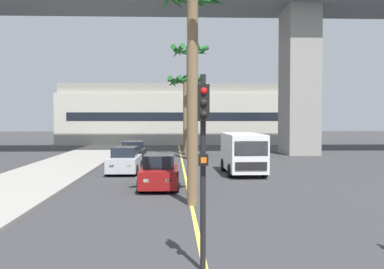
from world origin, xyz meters
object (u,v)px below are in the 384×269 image
object	(u,v)px
car_queue_front	(159,173)
delivery_van	(243,152)
palm_tree_mid_median	(189,72)
palm_tree_far_median	(193,30)
car_queue_second	(125,161)
palm_tree_near_median	(186,90)
car_queue_third	(133,153)
traffic_light_median_near	(203,145)

from	to	relation	value
car_queue_front	delivery_van	world-z (taller)	delivery_van
palm_tree_mid_median	palm_tree_far_median	size ratio (longest dim) A/B	1.09
car_queue_second	palm_tree_near_median	distance (m)	15.42
car_queue_second	palm_tree_mid_median	size ratio (longest dim) A/B	0.45
car_queue_third	delivery_van	distance (m)	10.14
traffic_light_median_near	car_queue_third	bearing A→B (deg)	98.49
traffic_light_median_near	palm_tree_mid_median	size ratio (longest dim) A/B	0.46
car_queue_third	palm_tree_far_median	bearing A→B (deg)	-77.48
delivery_van	palm_tree_far_median	size ratio (longest dim) A/B	0.63
traffic_light_median_near	palm_tree_far_median	world-z (taller)	palm_tree_far_median
car_queue_third	palm_tree_near_median	distance (m)	9.94
traffic_light_median_near	palm_tree_mid_median	bearing A→B (deg)	88.55
traffic_light_median_near	palm_tree_near_median	xyz separation A→B (m)	(0.53, 31.56, 3.07)
car_queue_front	delivery_van	size ratio (longest dim) A/B	0.78
traffic_light_median_near	palm_tree_far_median	xyz separation A→B (m)	(0.10, 7.44, 3.82)
car_queue_third	traffic_light_median_near	xyz separation A→B (m)	(3.59, -24.07, 1.99)
car_queue_second	palm_tree_far_median	distance (m)	12.23
palm_tree_near_median	palm_tree_mid_median	world-z (taller)	palm_tree_mid_median
car_queue_second	palm_tree_mid_median	bearing A→B (deg)	64.72
car_queue_second	car_queue_third	distance (m)	6.50
car_queue_second	car_queue_front	bearing A→B (deg)	-69.21
car_queue_second	palm_tree_near_median	world-z (taller)	palm_tree_near_median
palm_tree_far_median	palm_tree_mid_median	bearing A→B (deg)	88.27
delivery_van	traffic_light_median_near	xyz separation A→B (m)	(-3.46, -16.80, 1.43)
car_queue_front	traffic_light_median_near	xyz separation A→B (m)	(1.29, -11.68, 1.99)
car_queue_front	palm_tree_near_median	xyz separation A→B (m)	(1.82, 19.88, 5.07)
palm_tree_far_median	palm_tree_near_median	bearing A→B (deg)	88.97
car_queue_front	car_queue_second	bearing A→B (deg)	110.79
car_queue_front	palm_tree_near_median	distance (m)	20.59
car_queue_front	car_queue_second	xyz separation A→B (m)	(-2.23, 5.88, 0.00)
traffic_light_median_near	palm_tree_near_median	bearing A→B (deg)	89.04
car_queue_front	traffic_light_median_near	distance (m)	11.92
traffic_light_median_near	palm_tree_far_median	distance (m)	8.36
palm_tree_near_median	palm_tree_far_median	size ratio (longest dim) A/B	0.85
car_queue_second	palm_tree_mid_median	distance (m)	11.61
car_queue_second	palm_tree_mid_median	world-z (taller)	palm_tree_mid_median
car_queue_third	palm_tree_far_median	world-z (taller)	palm_tree_far_median
car_queue_second	traffic_light_median_near	bearing A→B (deg)	-78.67
car_queue_third	delivery_van	xyz separation A→B (m)	(7.05, -7.27, 0.57)
car_queue_front	car_queue_third	bearing A→B (deg)	100.56
car_queue_second	car_queue_third	world-z (taller)	same
delivery_van	palm_tree_near_median	distance (m)	15.71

